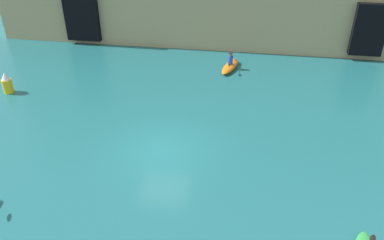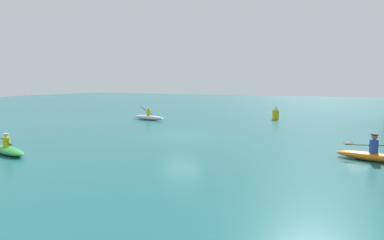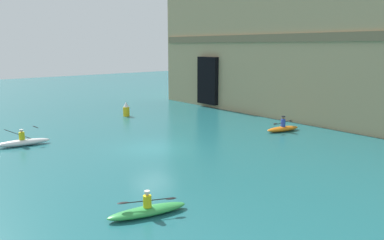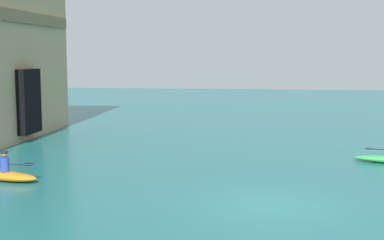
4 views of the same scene
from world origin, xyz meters
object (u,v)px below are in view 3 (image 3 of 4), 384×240
(kayak_white, at_px, (22,142))
(kayak_orange, at_px, (283,128))
(marker_buoy, at_px, (126,110))
(kayak_green, at_px, (147,210))

(kayak_white, bearing_deg, kayak_orange, 162.80)
(kayak_white, height_order, kayak_orange, kayak_white)
(kayak_orange, xyz_separation_m, marker_buoy, (-13.09, -6.01, 0.37))
(kayak_orange, bearing_deg, kayak_white, -14.07)
(kayak_white, relative_size, marker_buoy, 2.61)
(kayak_orange, bearing_deg, kayak_green, 31.72)
(kayak_white, bearing_deg, marker_buoy, -145.90)
(kayak_white, height_order, marker_buoy, marker_buoy)
(kayak_white, bearing_deg, kayak_green, 102.15)
(kayak_orange, relative_size, kayak_green, 0.92)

